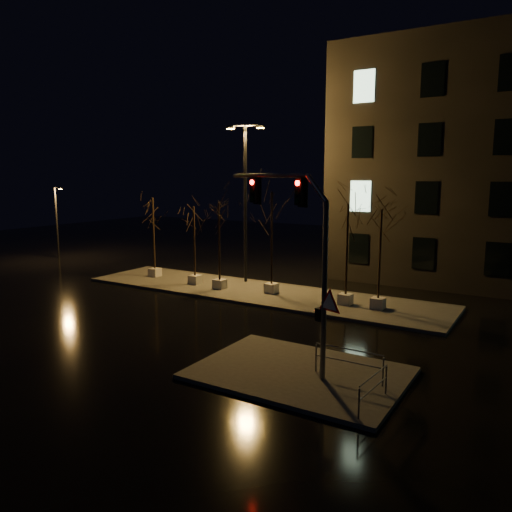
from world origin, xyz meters
The scene contains 14 objects.
ground centered at (0.00, 0.00, 0.00)m, with size 90.00×90.00×0.00m, color black.
median centered at (0.00, 6.00, 0.07)m, with size 22.00×5.00×0.15m, color #44423D.
sidewalk_corner centered at (7.50, -3.50, 0.07)m, with size 7.00×5.00×0.15m, color #44423D.
tree_0 centered at (-7.93, 6.12, 4.21)m, with size 1.80×1.80×5.35m.
tree_1 centered at (-4.19, 5.63, 3.88)m, with size 1.80×1.80×4.92m.
tree_2 centered at (-2.17, 5.42, 4.11)m, with size 1.80×1.80×5.21m.
tree_3 centered at (1.01, 6.03, 4.62)m, with size 1.80×1.80×5.89m.
tree_4 centered at (5.55, 5.83, 4.21)m, with size 1.80×1.80×5.35m.
tree_5 centered at (7.26, 5.88, 4.04)m, with size 1.80×1.80×5.13m.
traffic_signal_mast centered at (7.41, -3.34, 4.54)m, with size 5.21×1.87×6.69m.
streetlight_main centered at (-1.93, 7.90, 5.72)m, with size 2.40×0.79×9.66m.
streetlight_far centered at (-20.56, 8.32, 3.22)m, with size 1.15×0.32×5.86m.
guard_rail_a centered at (9.17, -3.25, 0.82)m, with size 2.38×0.07×1.03m.
guard_rail_b centered at (10.50, -4.75, 0.77)m, with size 0.21×2.01×0.95m.
Camera 1 is at (14.67, -18.17, 6.77)m, focal length 35.00 mm.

